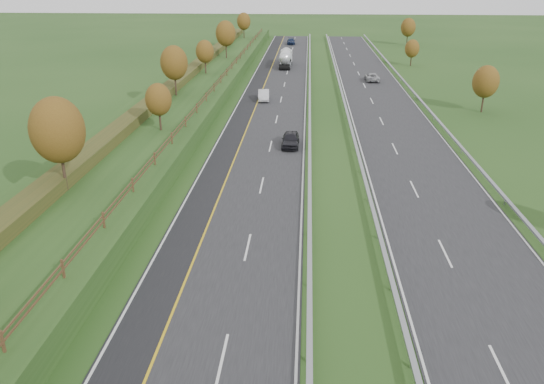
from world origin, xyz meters
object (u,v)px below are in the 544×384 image
at_px(road_tanker, 286,57).
at_px(car_dark_near, 291,139).
at_px(car_small_far, 291,41).
at_px(car_oncoming, 372,77).
at_px(car_silver_mid, 264,95).

height_order(road_tanker, car_dark_near, road_tanker).
relative_size(car_dark_near, car_small_far, 0.91).
bearing_deg(car_dark_near, road_tanker, 93.83).
distance_m(car_small_far, car_oncoming, 54.93).
xyz_separation_m(road_tanker, car_dark_near, (2.92, -55.65, -1.01)).
bearing_deg(car_oncoming, road_tanker, -43.41).
bearing_deg(car_dark_near, car_small_far, 92.68).
height_order(car_silver_mid, car_small_far, car_silver_mid).
xyz_separation_m(car_small_far, car_oncoming, (16.48, -52.40, -0.04)).
xyz_separation_m(car_silver_mid, car_oncoming, (18.41, 16.99, -0.06)).
relative_size(car_silver_mid, car_oncoming, 0.92).
relative_size(car_dark_near, car_oncoming, 0.92).
distance_m(road_tanker, car_dark_near, 55.73).
relative_size(road_tanker, car_silver_mid, 2.36).
bearing_deg(car_small_far, car_silver_mid, -94.01).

